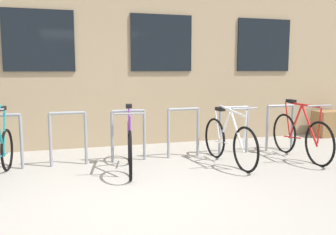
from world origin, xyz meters
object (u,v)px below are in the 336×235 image
Objects in this scene: bicycle_white at (229,141)px; bicycle_red at (300,136)px; bicycle_purple at (130,145)px; planter_box at (329,124)px.

bicycle_white is 1.39m from bicycle_red.
bicycle_purple is 0.96× the size of bicycle_red.
planter_box is (2.01, 1.63, -0.10)m from bicycle_red.
bicycle_purple is at bearing -163.49° from planter_box.
bicycle_white is at bearing -3.57° from bicycle_purple.
planter_box is (5.07, 1.50, -0.09)m from bicycle_purple.
bicycle_white is at bearing 178.84° from bicycle_red.
planter_box is at bearing 25.29° from bicycle_white.
bicycle_white is 0.97× the size of bicycle_red.
bicycle_red reaches higher than bicycle_white.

